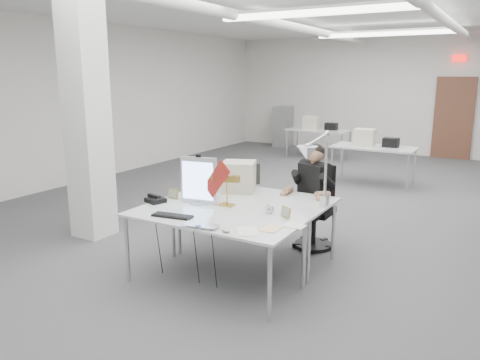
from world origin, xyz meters
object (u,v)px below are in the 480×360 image
object	(u,v)px
monitor	(199,180)
architect_lamp	(318,166)
bankers_lamp	(227,192)
desk_main	(214,217)
seated_person	(314,179)
office_chair	(315,203)
laptop	(198,228)
desk_phone	(156,200)
beige_monitor	(239,176)

from	to	relation	value
monitor	architect_lamp	distance (m)	1.32
bankers_lamp	architect_lamp	size ratio (longest dim) A/B	0.32
desk_main	monitor	xyz separation A→B (m)	(-0.40, 0.32, 0.27)
seated_person	monitor	xyz separation A→B (m)	(-0.89, -1.18, 0.12)
office_chair	monitor	size ratio (longest dim) A/B	2.22
desk_main	seated_person	bearing A→B (deg)	71.75
monitor	bankers_lamp	bearing A→B (deg)	3.66
laptop	architect_lamp	world-z (taller)	architect_lamp
office_chair	architect_lamp	size ratio (longest dim) A/B	1.19
desk_main	office_chair	world-z (taller)	office_chair
seated_person	bankers_lamp	distance (m)	1.25
desk_phone	architect_lamp	bearing A→B (deg)	35.83
seated_person	architect_lamp	bearing A→B (deg)	-44.20
seated_person	bankers_lamp	world-z (taller)	seated_person
seated_person	office_chair	bearing A→B (deg)	112.87
laptop	desk_phone	world-z (taller)	desk_phone
monitor	architect_lamp	bearing A→B (deg)	5.02
monitor	desk_phone	xyz separation A→B (m)	(-0.45, -0.21, -0.24)
monitor	beige_monitor	bearing A→B (deg)	71.56
desk_phone	office_chair	bearing A→B (deg)	64.84
desk_main	beige_monitor	xyz separation A→B (m)	(-0.30, 1.02, 0.20)
seated_person	laptop	distance (m)	1.96
desk_main	architect_lamp	distance (m)	1.19
monitor	laptop	world-z (taller)	monitor
desk_main	bankers_lamp	bearing A→B (deg)	101.79
desk_phone	architect_lamp	world-z (taller)	architect_lamp
office_chair	beige_monitor	xyz separation A→B (m)	(-0.79, -0.53, 0.36)
desk_main	architect_lamp	size ratio (longest dim) A/B	1.84
desk_phone	beige_monitor	world-z (taller)	beige_monitor
office_chair	laptop	world-z (taller)	office_chair
monitor	beige_monitor	world-z (taller)	monitor
architect_lamp	laptop	bearing A→B (deg)	-124.88
desk_main	seated_person	xyz separation A→B (m)	(0.49, 1.50, 0.16)
desk_main	architect_lamp	world-z (taller)	architect_lamp
bankers_lamp	office_chair	bearing A→B (deg)	44.20
monitor	bankers_lamp	xyz separation A→B (m)	(0.32, 0.08, -0.11)
laptop	beige_monitor	bearing A→B (deg)	98.23
laptop	bankers_lamp	world-z (taller)	bankers_lamp
desk_main	monitor	bearing A→B (deg)	141.63
laptop	desk_main	bearing A→B (deg)	96.44
desk_main	seated_person	size ratio (longest dim) A/B	2.21
desk_main	beige_monitor	bearing A→B (deg)	106.24
desk_phone	monitor	bearing A→B (deg)	42.86
seated_person	beige_monitor	distance (m)	0.93
office_chair	bankers_lamp	distance (m)	1.33
monitor	architect_lamp	xyz separation A→B (m)	(1.25, 0.34, 0.23)
desk_main	beige_monitor	world-z (taller)	beige_monitor
office_chair	desk_phone	bearing A→B (deg)	-110.08
seated_person	beige_monitor	bearing A→B (deg)	-126.18
seated_person	laptop	bearing A→B (deg)	-78.70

